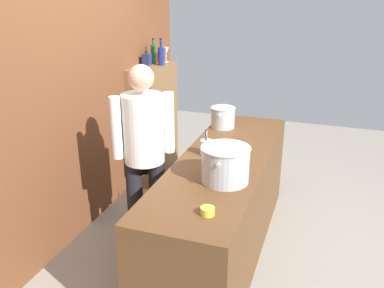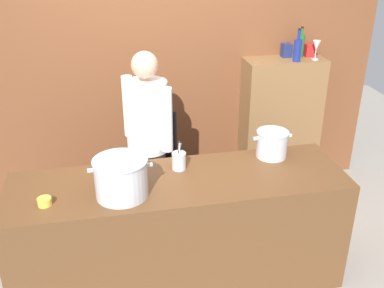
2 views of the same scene
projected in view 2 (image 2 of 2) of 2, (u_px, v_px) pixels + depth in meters
The scene contains 14 objects.
ground_plane at pixel (180, 278), 3.62m from camera, with size 8.00×8.00×0.00m, color gray.
brick_back_panel at pixel (151, 47), 4.19m from camera, with size 4.40×0.10×3.00m, color brown.
prep_counter at pixel (180, 232), 3.42m from camera, with size 2.40×0.70×0.90m, color brown.
bar_cabinet at pixel (279, 126), 4.59m from camera, with size 0.76×0.32×1.38m, color brown.
chef at pixel (148, 135), 3.75m from camera, with size 0.42×0.45×1.66m.
stockpot_large at pixel (121, 178), 2.99m from camera, with size 0.42×0.36×0.26m.
stockpot_small at pixel (272, 144), 3.51m from camera, with size 0.31×0.25×0.21m.
utensil_crock at pixel (179, 161), 3.34m from camera, with size 0.10×0.10×0.22m.
butter_jar at pixel (45, 202), 2.93m from camera, with size 0.09×0.09×0.05m, color yellow.
wine_bottle_green at pixel (301, 45), 4.30m from camera, with size 0.07×0.07×0.29m.
wine_bottle_cobalt at pixel (297, 50), 4.17m from camera, with size 0.07×0.07×0.30m.
wine_glass_wide at pixel (316, 46), 4.22m from camera, with size 0.07×0.07×0.18m.
spice_tin_navy at pixel (286, 50), 4.33m from camera, with size 0.09×0.09×0.13m, color navy.
spice_tin_red at pixel (309, 50), 4.35m from camera, with size 0.09×0.09×0.12m, color red.
Camera 2 is at (-0.48, -2.75, 2.54)m, focal length 42.88 mm.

